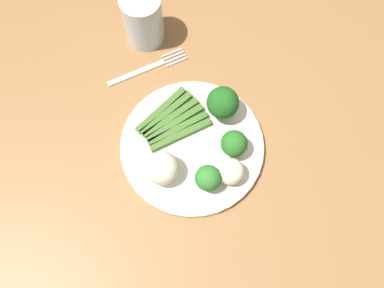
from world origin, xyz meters
TOP-DOWN VIEW (x-y plane):
  - ground_plane at (0.00, 0.00)m, footprint 6.00×6.00m
  - dining_table at (0.00, 0.00)m, footprint 1.11×1.07m
  - plate at (0.04, -0.02)m, footprint 0.26×0.26m
  - asparagus_bundle at (-0.01, -0.04)m, footprint 0.10×0.13m
  - broccoli_back at (0.12, -0.02)m, footprint 0.05×0.05m
  - broccoli_front_left at (-0.00, 0.05)m, footprint 0.06×0.06m
  - broccoli_near_center at (0.08, 0.04)m, footprint 0.05×0.05m
  - cauliflower_back_right at (0.08, -0.09)m, footprint 0.06×0.06m
  - cauliflower_mid at (0.12, 0.02)m, footprint 0.05×0.05m
  - fork at (-0.14, -0.05)m, footprint 0.03×0.17m
  - water_glass at (-0.22, -0.03)m, footprint 0.08×0.08m

SIDE VIEW (x-z plane):
  - ground_plane at x=0.00m, z-range -0.02..0.00m
  - dining_table at x=0.00m, z-range 0.26..0.98m
  - fork at x=-0.14m, z-range 0.72..0.73m
  - plate at x=0.04m, z-range 0.72..0.74m
  - asparagus_bundle at x=-0.01m, z-range 0.74..0.75m
  - cauliflower_mid at x=0.12m, z-range 0.74..0.79m
  - cauliflower_back_right at x=0.08m, z-range 0.74..0.80m
  - broccoli_back at x=0.12m, z-range 0.74..0.80m
  - broccoli_near_center at x=0.08m, z-range 0.74..0.80m
  - water_glass at x=-0.22m, z-range 0.72..0.84m
  - broccoli_front_left at x=0.00m, z-range 0.74..0.82m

